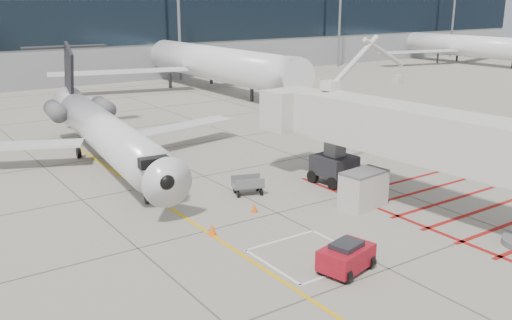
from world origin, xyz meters
TOP-DOWN VIEW (x-y plane):
  - ground_plane at (0.00, 0.00)m, footprint 260.00×260.00m
  - regional_jet at (-4.41, 15.98)m, footprint 25.65×30.89m
  - jet_bridge at (6.54, 0.36)m, footprint 10.34×19.24m
  - pushback_tug at (-1.65, -3.11)m, footprint 2.67×2.01m
  - baggage_cart at (0.42, 7.46)m, footprint 2.03×1.63m
  - ground_power_unit at (4.51, 2.11)m, footprint 2.73×1.78m
  - cone_nose at (-4.35, 3.43)m, footprint 0.40×0.40m
  - cone_side at (-0.92, 4.80)m, footprint 0.35×0.35m
  - terminal_building at (10.00, 70.00)m, footprint 180.00×28.00m
  - terminal_glass_band at (10.00, 55.95)m, footprint 180.00×0.10m
  - bg_aircraft_c at (18.46, 46.00)m, footprint 36.93×41.04m
  - bg_aircraft_e at (71.19, 46.00)m, footprint 33.15×36.84m

SIDE VIEW (x-z plane):
  - ground_plane at x=0.00m, z-range 0.00..0.00m
  - cone_side at x=-0.92m, z-range 0.00..0.49m
  - cone_nose at x=-4.35m, z-range 0.00..0.56m
  - baggage_cart at x=0.42m, z-range 0.00..1.12m
  - pushback_tug at x=-1.65m, z-range 0.00..1.39m
  - ground_power_unit at x=4.51m, z-range 0.00..2.04m
  - jet_bridge at x=6.54m, z-range 0.00..7.42m
  - regional_jet at x=-4.41m, z-range 0.00..7.50m
  - bg_aircraft_e at x=71.19m, z-range 0.00..11.05m
  - bg_aircraft_c at x=18.46m, z-range 0.00..12.31m
  - terminal_building at x=10.00m, z-range 0.00..14.00m
  - terminal_glass_band at x=10.00m, z-range 5.00..11.00m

